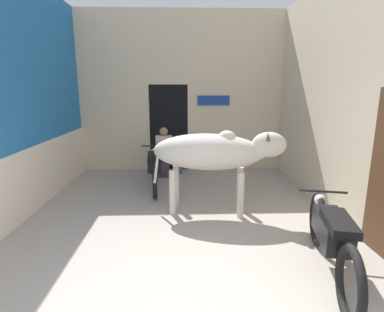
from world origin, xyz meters
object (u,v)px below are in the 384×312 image
motorcycle_far (154,166)px  plastic_stool (177,164)px  shopkeeper_seated (164,151)px  motorcycle_near (331,236)px  cow (214,153)px

motorcycle_far → plastic_stool: (0.47, 1.01, -0.23)m
shopkeeper_seated → plastic_stool: bearing=31.2°
motorcycle_far → motorcycle_near: bearing=-54.9°
motorcycle_near → shopkeeper_seated: size_ratio=1.77×
shopkeeper_seated → plastic_stool: 0.53m
motorcycle_near → plastic_stool: 4.60m
shopkeeper_seated → motorcycle_far: bearing=-100.9°
cow → plastic_stool: (-0.66, 2.40, -0.80)m
cow → shopkeeper_seated: size_ratio=1.89×
cow → shopkeeper_seated: (-0.97, 2.21, -0.42)m
cow → plastic_stool: bearing=105.4°
plastic_stool → motorcycle_near: bearing=-67.0°
cow → shopkeeper_seated: bearing=113.8°
cow → shopkeeper_seated: 2.45m
motorcycle_near → shopkeeper_seated: (-2.10, 4.04, 0.15)m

